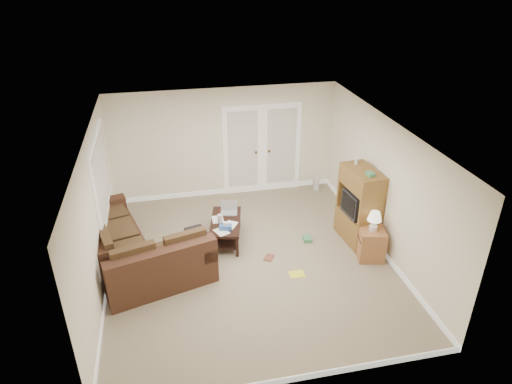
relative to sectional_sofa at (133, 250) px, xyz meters
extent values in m
plane|color=gray|center=(2.05, -0.27, -0.34)|extent=(5.50, 5.50, 0.00)
cube|color=white|center=(2.05, -0.27, 2.16)|extent=(5.00, 5.50, 0.02)
cube|color=white|center=(-0.45, -0.27, 0.91)|extent=(0.02, 5.50, 2.50)
cube|color=white|center=(4.55, -0.27, 0.91)|extent=(0.02, 5.50, 2.50)
cube|color=white|center=(2.05, 2.48, 0.91)|extent=(5.00, 0.02, 2.50)
cube|color=white|center=(2.05, -3.02, 0.91)|extent=(5.00, 0.02, 2.50)
cube|color=white|center=(2.45, 2.45, 0.69)|extent=(0.90, 0.04, 2.13)
cube|color=white|center=(3.35, 2.45, 0.69)|extent=(0.90, 0.04, 2.13)
cube|color=white|center=(2.45, 2.43, 0.74)|extent=(0.68, 0.02, 1.80)
cube|color=white|center=(3.35, 2.43, 0.74)|extent=(0.68, 0.02, 1.80)
cube|color=white|center=(-0.42, 0.73, 1.21)|extent=(0.04, 1.92, 1.42)
cube|color=white|center=(-0.40, 0.73, 1.21)|extent=(0.02, 1.74, 1.24)
cube|color=#47291B|center=(-0.33, 0.44, -0.12)|extent=(1.51, 2.48, 0.42)
cube|color=#47291B|center=(-0.65, 0.35, 0.31)|extent=(0.87, 2.30, 0.43)
cube|color=#47291B|center=(-0.61, 1.45, 0.20)|extent=(0.94, 0.48, 0.22)
cube|color=#4A341D|center=(-0.25, 0.47, 0.15)|extent=(1.19, 2.30, 0.12)
cube|color=#47291B|center=(0.43, -0.55, -0.12)|extent=(2.00, 1.37, 0.42)
cube|color=#47291B|center=(0.52, -0.87, 0.31)|extent=(1.82, 0.73, 0.43)
cube|color=#47291B|center=(1.19, -0.34, 0.20)|extent=(0.48, 0.94, 0.22)
cube|color=#4A341D|center=(0.41, -0.47, 0.15)|extent=(1.82, 1.05, 0.12)
cube|color=black|center=(1.19, -0.34, 0.33)|extent=(0.53, 0.87, 0.03)
cube|color=red|center=(1.13, -0.12, 0.35)|extent=(0.34, 0.20, 0.02)
cube|color=black|center=(1.73, 0.46, 0.09)|extent=(0.78, 1.21, 0.05)
cube|color=black|center=(1.73, 0.46, -0.18)|extent=(0.68, 1.11, 0.03)
cylinder|color=silver|center=(1.62, 0.43, 0.20)|extent=(0.09, 0.09, 0.16)
cylinder|color=red|center=(1.62, 0.43, 0.35)|extent=(0.01, 0.01, 0.14)
cube|color=#3159A0|center=(1.69, 0.16, 0.17)|extent=(0.24, 0.17, 0.09)
cube|color=white|center=(1.71, 0.36, 0.12)|extent=(0.48, 0.67, 0.00)
cube|color=brown|center=(4.25, 0.01, -0.06)|extent=(0.60, 0.97, 0.56)
cube|color=brown|center=(4.25, 0.01, 0.97)|extent=(0.60, 0.97, 0.37)
cube|color=black|center=(4.23, 0.01, 0.45)|extent=(0.50, 0.60, 0.47)
cube|color=black|center=(4.00, -0.01, 0.47)|extent=(0.05, 0.48, 0.37)
cube|color=#418F5A|center=(4.27, -0.22, 1.18)|extent=(0.13, 0.18, 0.06)
cylinder|color=silver|center=(4.22, 0.29, 1.21)|extent=(0.07, 0.07, 0.11)
cube|color=#A0663A|center=(4.25, -0.63, -0.04)|extent=(0.55, 0.55, 0.59)
cylinder|color=silver|center=(4.25, -0.63, 0.30)|extent=(0.15, 0.15, 0.09)
cylinder|color=silver|center=(4.25, -0.63, 0.41)|extent=(0.03, 0.03, 0.13)
cone|color=silver|center=(4.25, -0.63, 0.55)|extent=(0.26, 0.26, 0.16)
cube|color=silver|center=(4.15, 2.18, -0.17)|extent=(0.16, 0.14, 0.33)
cube|color=yellow|center=(2.79, -0.84, -0.33)|extent=(0.27, 0.21, 0.01)
cube|color=#418F5A|center=(3.29, 0.14, -0.30)|extent=(0.17, 0.22, 0.08)
imported|color=brown|center=(2.35, -0.23, -0.33)|extent=(0.25, 0.27, 0.02)
camera|label=1|loc=(0.75, -6.97, 4.65)|focal=32.00mm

